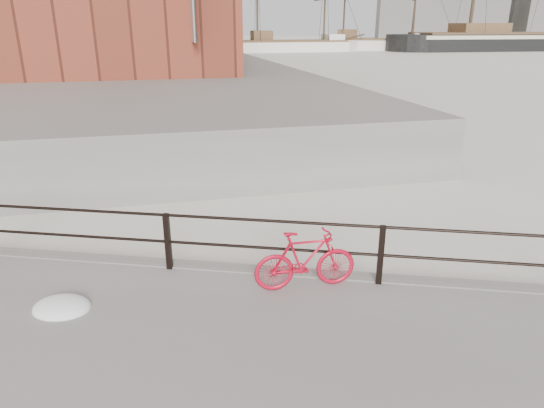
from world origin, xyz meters
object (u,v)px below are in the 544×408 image
at_px(barque_black, 544,50).
at_px(schooner_left, 291,52).
at_px(schooner_mid, 376,50).
at_px(workboat_near, 82,85).
at_px(bicycle, 305,260).
at_px(workboat_far, 68,70).

relative_size(barque_black, schooner_left, 2.65).
bearing_deg(barque_black, schooner_mid, 171.78).
height_order(barque_black, workboat_near, barque_black).
height_order(bicycle, workboat_far, workboat_far).
bearing_deg(workboat_far, bicycle, -54.54).
bearing_deg(workboat_far, barque_black, 40.28).
bearing_deg(workboat_far, schooner_mid, 55.46).
distance_m(bicycle, workboat_near, 34.06).
xyz_separation_m(workboat_near, workboat_far, (-8.02, 11.84, 0.00)).
bearing_deg(bicycle, workboat_far, 104.37).
relative_size(schooner_mid, schooner_left, 1.04).
distance_m(schooner_left, workboat_far, 42.69).
relative_size(schooner_left, workboat_far, 2.18).
distance_m(bicycle, barque_black, 97.75).
bearing_deg(bicycle, barque_black, 48.71).
height_order(schooner_mid, schooner_left, schooner_left).
bearing_deg(schooner_left, bicycle, -105.40).
relative_size(schooner_left, workboat_near, 2.10).
distance_m(bicycle, schooner_left, 79.03).
bearing_deg(barque_black, bicycle, -129.86).
xyz_separation_m(schooner_left, workboat_near, (-10.34, -50.38, 0.00)).
bearing_deg(barque_black, schooner_left, 177.19).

